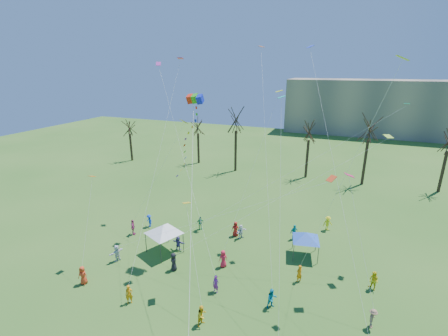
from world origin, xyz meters
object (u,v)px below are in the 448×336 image
at_px(big_box_kite, 190,145).
at_px(canopy_tent_blue, 306,236).
at_px(distant_building, 399,108).
at_px(canopy_tent_white, 164,229).

relative_size(big_box_kite, canopy_tent_blue, 5.77).
distance_m(distant_building, big_box_kite, 77.98).
xyz_separation_m(distant_building, canopy_tent_white, (-29.26, -74.07, -4.82)).
bearing_deg(canopy_tent_blue, big_box_kite, -160.63).
bearing_deg(big_box_kite, canopy_tent_white, -164.39).
relative_size(distant_building, canopy_tent_blue, 17.00).
bearing_deg(distant_building, canopy_tent_white, -111.56).
height_order(distant_building, big_box_kite, big_box_kite).
bearing_deg(canopy_tent_white, big_box_kite, 15.61).
height_order(big_box_kite, canopy_tent_blue, big_box_kite).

